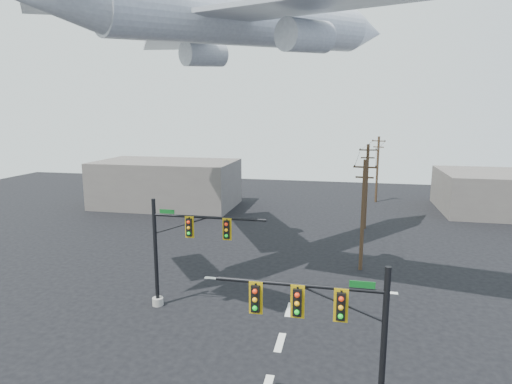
% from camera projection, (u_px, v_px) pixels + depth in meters
% --- Properties ---
extents(lane_markings, '(14.00, 21.20, 0.01)m').
position_uv_depth(lane_markings, '(284.00, 330.00, 24.50)').
color(lane_markings, silver).
rests_on(lane_markings, ground).
extents(signal_mast_near, '(6.81, 0.75, 6.86)m').
position_uv_depth(signal_mast_near, '(339.00, 339.00, 16.18)').
color(signal_mast_near, '#9A958C').
rests_on(signal_mast_near, ground).
extents(signal_mast_far, '(7.49, 0.78, 7.05)m').
position_uv_depth(signal_mast_far, '(179.00, 251.00, 26.65)').
color(signal_mast_far, '#9A958C').
rests_on(signal_mast_far, ground).
extents(utility_pole_a, '(1.76, 0.34, 8.78)m').
position_uv_depth(utility_pole_a, '(363.00, 213.00, 33.14)').
color(utility_pole_a, '#42311C').
rests_on(utility_pole_a, ground).
extents(utility_pole_b, '(1.83, 0.30, 9.04)m').
position_uv_depth(utility_pole_b, '(366.00, 185.00, 45.16)').
color(utility_pole_b, '#42311C').
rests_on(utility_pole_b, ground).
extents(utility_pole_c, '(1.78, 0.76, 9.08)m').
position_uv_depth(utility_pole_c, '(377.00, 168.00, 58.61)').
color(utility_pole_c, '#42311C').
rests_on(utility_pole_c, ground).
extents(power_lines, '(4.46, 27.11, 0.16)m').
position_uv_depth(power_lines, '(371.00, 150.00, 45.28)').
color(power_lines, black).
extents(airliner, '(27.28, 29.84, 9.08)m').
position_uv_depth(airliner, '(252.00, 22.00, 31.61)').
color(airliner, silver).
extents(building_left, '(18.00, 10.00, 6.00)m').
position_uv_depth(building_left, '(167.00, 184.00, 56.54)').
color(building_left, '#635D57').
rests_on(building_left, ground).
extents(building_right, '(14.00, 12.00, 5.00)m').
position_uv_depth(building_right, '(500.00, 193.00, 52.91)').
color(building_right, '#635D57').
rests_on(building_right, ground).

